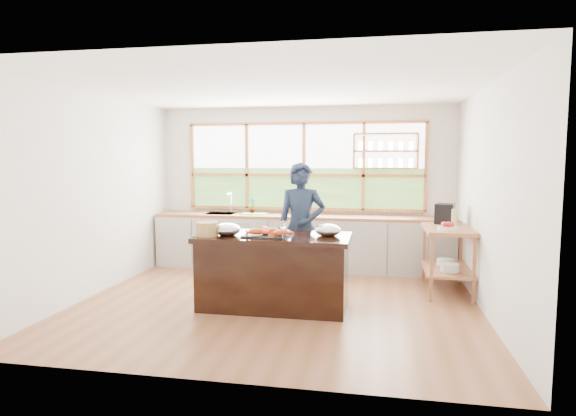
% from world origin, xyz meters
% --- Properties ---
extents(ground_plane, '(5.00, 5.00, 0.00)m').
position_xyz_m(ground_plane, '(0.00, 0.00, 0.00)').
color(ground_plane, '#92573B').
extents(room_shell, '(5.02, 4.52, 2.71)m').
position_xyz_m(room_shell, '(0.02, 0.51, 1.75)').
color(room_shell, silver).
rests_on(room_shell, ground_plane).
extents(back_counter, '(4.90, 0.63, 0.90)m').
position_xyz_m(back_counter, '(-0.02, 1.94, 0.45)').
color(back_counter, '#BAB7B0').
rests_on(back_counter, ground_plane).
extents(right_shelf_unit, '(0.62, 1.10, 0.90)m').
position_xyz_m(right_shelf_unit, '(2.19, 0.89, 0.60)').
color(right_shelf_unit, '#A5653E').
rests_on(right_shelf_unit, ground_plane).
extents(island, '(1.85, 0.90, 0.90)m').
position_xyz_m(island, '(0.00, -0.20, 0.45)').
color(island, black).
rests_on(island, ground_plane).
extents(cook, '(0.70, 0.50, 1.78)m').
position_xyz_m(cook, '(0.22, 0.52, 0.89)').
color(cook, '#172136').
rests_on(cook, ground_plane).
extents(potted_plant, '(0.17, 0.13, 0.28)m').
position_xyz_m(potted_plant, '(-0.86, 2.00, 1.04)').
color(potted_plant, slate).
rests_on(potted_plant, back_counter).
extents(cutting_board, '(0.42, 0.33, 0.01)m').
position_xyz_m(cutting_board, '(-0.80, 1.94, 0.91)').
color(cutting_board, '#6ACB45').
rests_on(cutting_board, back_counter).
extents(espresso_machine, '(0.32, 0.33, 0.29)m').
position_xyz_m(espresso_machine, '(2.19, 1.27, 1.04)').
color(espresso_machine, black).
rests_on(espresso_machine, right_shelf_unit).
extents(wine_bottle, '(0.07, 0.07, 0.27)m').
position_xyz_m(wine_bottle, '(2.24, 0.75, 1.03)').
color(wine_bottle, '#A4B75E').
rests_on(wine_bottle, right_shelf_unit).
extents(fruit_bowl, '(0.25, 0.25, 0.11)m').
position_xyz_m(fruit_bowl, '(2.14, 0.62, 0.94)').
color(fruit_bowl, silver).
rests_on(fruit_bowl, right_shelf_unit).
extents(slate_board, '(0.59, 0.45, 0.02)m').
position_xyz_m(slate_board, '(-0.06, -0.30, 0.91)').
color(slate_board, black).
rests_on(slate_board, island).
extents(lobster_pile, '(0.52, 0.44, 0.08)m').
position_xyz_m(lobster_pile, '(-0.03, -0.30, 0.96)').
color(lobster_pile, '#E15621').
rests_on(lobster_pile, slate_board).
extents(mixing_bowl_left, '(0.33, 0.33, 0.16)m').
position_xyz_m(mixing_bowl_left, '(-0.56, -0.31, 0.97)').
color(mixing_bowl_left, '#AEB1B4').
rests_on(mixing_bowl_left, island).
extents(mixing_bowl_right, '(0.32, 0.32, 0.15)m').
position_xyz_m(mixing_bowl_right, '(0.65, -0.12, 0.97)').
color(mixing_bowl_right, '#AEB1B4').
rests_on(mixing_bowl_right, island).
extents(wine_glass, '(0.08, 0.08, 0.22)m').
position_xyz_m(wine_glass, '(0.18, -0.53, 1.06)').
color(wine_glass, silver).
rests_on(wine_glass, island).
extents(wicker_basket, '(0.26, 0.26, 0.17)m').
position_xyz_m(wicker_basket, '(-0.78, -0.40, 0.98)').
color(wicker_basket, '#B38949').
rests_on(wicker_basket, island).
extents(parchment_roll, '(0.14, 0.31, 0.08)m').
position_xyz_m(parchment_roll, '(-0.83, -0.03, 0.94)').
color(parchment_roll, white).
rests_on(parchment_roll, island).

